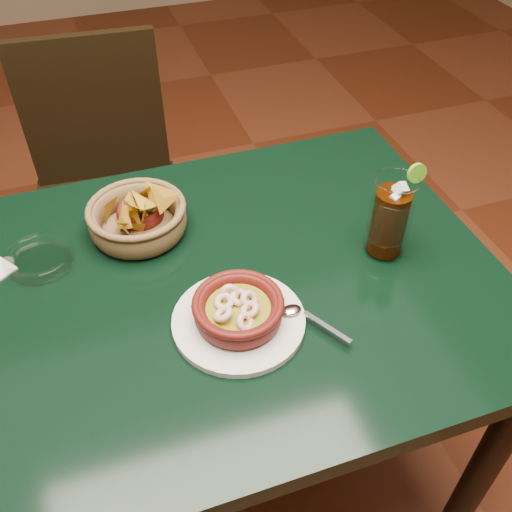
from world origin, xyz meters
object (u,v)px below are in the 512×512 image
object	(u,v)px
dining_table	(185,325)
dining_chair	(108,188)
chip_basket	(138,218)
shrimp_plate	(239,312)
cola_drink	(390,217)

from	to	relation	value
dining_table	dining_chair	world-z (taller)	dining_chair
chip_basket	shrimp_plate	bearing A→B (deg)	-68.34
dining_chair	shrimp_plate	size ratio (longest dim) A/B	3.29
cola_drink	chip_basket	bearing A→B (deg)	154.65
chip_basket	cola_drink	bearing A→B (deg)	-25.35
shrimp_plate	cola_drink	size ratio (longest dim) A/B	1.43
dining_table	dining_chair	size ratio (longest dim) A/B	1.32
dining_table	cola_drink	xyz separation A→B (m)	(0.40, -0.02, 0.18)
dining_table	dining_chair	distance (m)	0.73
chip_basket	cola_drink	world-z (taller)	cola_drink
shrimp_plate	chip_basket	size ratio (longest dim) A/B	1.21
shrimp_plate	cola_drink	distance (m)	0.34
dining_table	chip_basket	bearing A→B (deg)	102.07
dining_table	cola_drink	bearing A→B (deg)	-3.51
shrimp_plate	chip_basket	bearing A→B (deg)	111.66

